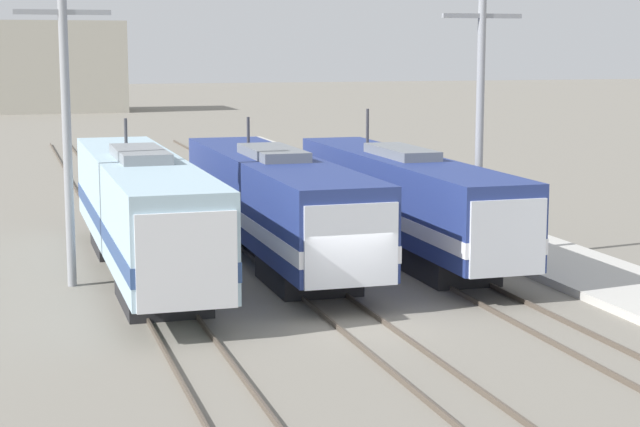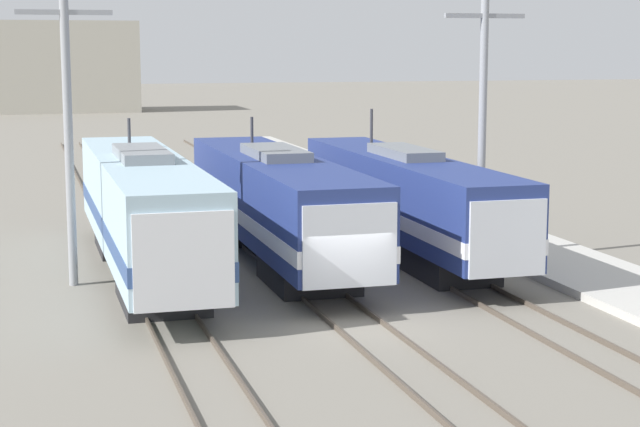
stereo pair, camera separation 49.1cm
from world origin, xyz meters
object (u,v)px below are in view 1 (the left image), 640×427
locomotive_center (277,205)px  catenary_tower_right (480,115)px  locomotive_far_right (405,200)px  locomotive_far_left (143,213)px  catenary_tower_left (66,123)px

locomotive_center → catenary_tower_right: (7.11, -1.76, 3.21)m
locomotive_center → locomotive_far_right: (4.96, -0.01, -0.05)m
locomotive_far_left → locomotive_far_right: (9.93, 1.14, -0.15)m
locomotive_far_left → catenary_tower_right: (12.08, -0.61, 3.11)m
locomotive_center → catenary_tower_right: catenary_tower_right is taller
catenary_tower_left → locomotive_far_right: bearing=8.1°
locomotive_far_right → catenary_tower_left: bearing=-171.9°
locomotive_center → catenary_tower_left: catenary_tower_left is taller
locomotive_center → catenary_tower_left: size_ratio=1.81×
locomotive_far_left → catenary_tower_right: 12.49m
catenary_tower_left → locomotive_center: bearing=13.4°
locomotive_far_left → catenary_tower_right: catenary_tower_right is taller
catenary_tower_right → locomotive_center: bearing=166.1°
catenary_tower_left → catenary_tower_right: 14.53m
locomotive_center → catenary_tower_left: bearing=-166.6°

